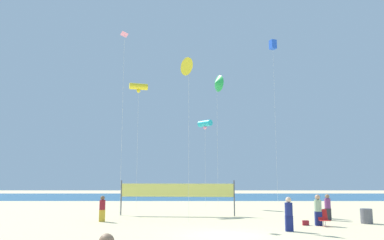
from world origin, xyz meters
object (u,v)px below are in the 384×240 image
at_px(beachgoer_navy_shirt, 288,213).
at_px(folding_beach_chair, 322,217).
at_px(trash_barrel, 366,216).
at_px(kite_cyan_tube, 204,124).
at_px(kite_green_delta, 216,83).
at_px(volleyball_net, 176,192).
at_px(kite_yellow_tube, 138,87).
at_px(beachgoer_sage_shirt, 317,209).
at_px(kite_blue_box, 272,45).
at_px(beachgoer_maroon_shirt, 102,208).
at_px(kite_pink_diamond, 124,40).
at_px(kite_yellow_delta, 188,67).
at_px(beachgoer_plum_shirt, 327,206).
at_px(beach_handbag, 305,223).

bearing_deg(beachgoer_navy_shirt, folding_beach_chair, -42.65).
height_order(trash_barrel, kite_cyan_tube, kite_cyan_tube).
bearing_deg(folding_beach_chair, kite_green_delta, 114.69).
bearing_deg(trash_barrel, kite_cyan_tube, 125.05).
height_order(beachgoer_navy_shirt, volleyball_net, volleyball_net).
xyz_separation_m(folding_beach_chair, volleyball_net, (-8.18, 5.69, 1.17)).
relative_size(trash_barrel, volleyball_net, 0.10).
bearing_deg(kite_cyan_tube, kite_yellow_tube, -142.65).
height_order(beachgoer_sage_shirt, kite_blue_box, kite_blue_box).
bearing_deg(beachgoer_maroon_shirt, kite_cyan_tube, 123.01).
relative_size(beachgoer_navy_shirt, beachgoer_maroon_shirt, 1.09).
bearing_deg(beachgoer_maroon_shirt, kite_pink_diamond, 131.07).
distance_m(volleyball_net, kite_yellow_delta, 8.79).
bearing_deg(beachgoer_maroon_shirt, kite_yellow_delta, 56.45).
distance_m(beachgoer_plum_shirt, kite_green_delta, 12.90).
xyz_separation_m(beachgoer_sage_shirt, volleyball_net, (-7.97, 5.51, 0.74)).
distance_m(folding_beach_chair, trash_barrel, 3.07).
bearing_deg(kite_yellow_tube, kite_pink_diamond, -92.74).
distance_m(kite_yellow_delta, kite_yellow_tube, 8.94).
distance_m(beachgoer_sage_shirt, beach_handbag, 1.03).
bearing_deg(beachgoer_maroon_shirt, kite_blue_box, 105.92).
bearing_deg(beachgoer_navy_shirt, beachgoer_sage_shirt, -37.71).
bearing_deg(beachgoer_sage_shirt, kite_cyan_tube, -27.24).
height_order(folding_beach_chair, beach_handbag, folding_beach_chair).
height_order(beachgoer_plum_shirt, kite_cyan_tube, kite_cyan_tube).
height_order(beachgoer_plum_shirt, kite_pink_diamond, kite_pink_diamond).
xyz_separation_m(beachgoer_maroon_shirt, kite_blue_box, (13.21, 12.47, 14.47)).
relative_size(folding_beach_chair, volleyball_net, 0.11).
bearing_deg(beach_handbag, beachgoer_sage_shirt, -9.91).
distance_m(folding_beach_chair, kite_cyan_tube, 16.47).
bearing_deg(beachgoer_navy_shirt, kite_yellow_tube, 44.22).
bearing_deg(beachgoer_plum_shirt, beachgoer_maroon_shirt, 93.77).
bearing_deg(beachgoer_sage_shirt, trash_barrel, -122.86).
xyz_separation_m(beachgoer_maroon_shirt, folding_beach_chair, (12.51, -2.10, -0.35)).
bearing_deg(beachgoer_plum_shirt, beach_handbag, 140.82).
bearing_deg(kite_blue_box, beachgoer_sage_shirt, -93.63).
relative_size(beachgoer_navy_shirt, kite_yellow_delta, 0.17).
relative_size(folding_beach_chair, beach_handbag, 2.67).
distance_m(trash_barrel, kite_green_delta, 14.90).
relative_size(beachgoer_navy_shirt, kite_pink_diamond, 0.13).
relative_size(kite_yellow_delta, kite_yellow_tube, 0.97).
xyz_separation_m(beach_handbag, kite_green_delta, (-4.23, 8.81, 10.03)).
bearing_deg(kite_pink_diamond, kite_green_delta, 37.74).
bearing_deg(beachgoer_maroon_shirt, beachgoer_sage_shirt, 53.70).
distance_m(beachgoer_sage_shirt, volleyball_net, 9.72).
bearing_deg(kite_pink_diamond, trash_barrel, -10.88).
distance_m(beachgoer_navy_shirt, kite_blue_box, 22.25).
bearing_deg(kite_yellow_tube, volleyball_net, -48.10).
height_order(beachgoer_plum_shirt, beachgoer_sage_shirt, beachgoer_sage_shirt).
bearing_deg(kite_yellow_tube, beachgoer_sage_shirt, -39.25).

